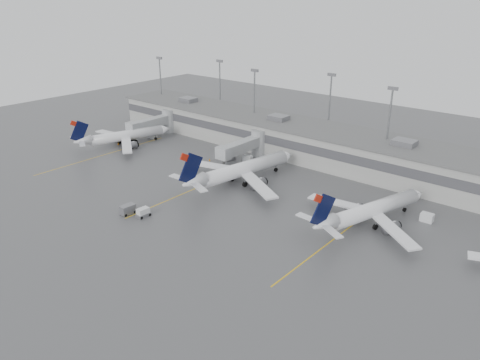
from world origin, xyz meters
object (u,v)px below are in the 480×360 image
Objects in this scene: jet_far_left at (123,136)px; jet_mid_right at (370,210)px; jet_mid_left at (240,170)px; baggage_tug at (143,213)px.

jet_mid_right reaches higher than jet_far_left.
jet_mid_left is (43.35, -0.18, 0.44)m from jet_far_left.
jet_mid_right is 43.22m from baggage_tug.
jet_mid_left reaches higher than jet_mid_right.
jet_mid_right is (31.53, -0.07, -0.34)m from jet_mid_left.
jet_mid_left reaches higher than baggage_tug.
jet_mid_left is at bearing -163.00° from jet_mid_right.
jet_mid_left is at bearing 17.39° from jet_far_left.
jet_mid_right is 10.24× the size of baggage_tug.
jet_far_left is at bearing -170.52° from jet_mid_left.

